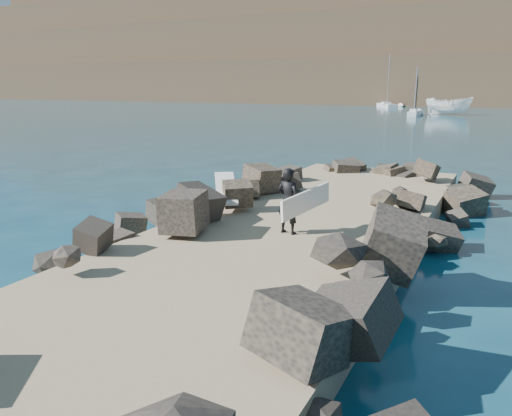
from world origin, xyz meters
name	(u,v)px	position (x,y,z in m)	size (l,w,h in m)	color
ground	(275,260)	(0.00, 0.00, 0.00)	(800.00, 800.00, 0.00)	#0F384C
jetty	(234,275)	(0.00, -2.00, 0.30)	(6.00, 26.00, 0.60)	#8C7759
riprap_left	(138,240)	(-2.90, -1.50, 0.50)	(2.60, 22.00, 1.00)	black
riprap_right	(383,283)	(2.90, -1.50, 0.50)	(2.60, 22.00, 1.00)	black
surfboard_resting	(226,192)	(-2.53, 2.04, 1.04)	(0.58, 2.30, 0.08)	white
boat_imported	(449,106)	(-3.25, 64.72, 1.24)	(2.42, 6.44, 2.49)	white
surfer_with_board	(291,201)	(0.25, 0.34, 1.40)	(0.99, 1.95, 1.59)	black
sailboat_b	(414,113)	(-7.02, 59.96, 0.35)	(1.42, 5.34, 6.56)	silver
sailboat_e	(387,105)	(-16.51, 86.35, 0.35)	(5.44, 8.07, 9.75)	silver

